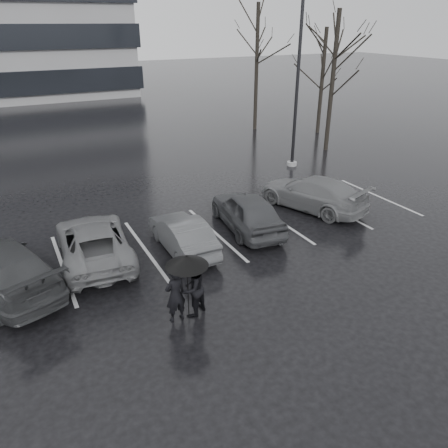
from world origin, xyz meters
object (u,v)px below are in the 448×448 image
car_west_c (2,269)px  tree_north (257,69)px  car_west_a (183,234)px  tree_east (332,83)px  pedestrian_left (175,295)px  car_east (312,193)px  lamp_post (297,82)px  tree_ne (322,82)px  pedestrian_right (192,288)px  car_main (247,211)px  car_west_b (94,242)px

car_west_c → tree_north: bearing=-159.2°
car_west_a → tree_east: 15.73m
pedestrian_left → tree_east: bearing=-148.6°
car_west_c → tree_east: tree_east is taller
car_east → lamp_post: (2.81, 5.41, 3.78)m
pedestrian_left → tree_north: bearing=-133.4°
tree_ne → tree_north: (-3.50, 3.00, 0.75)m
car_west_a → pedestrian_right: pedestrian_right is taller
car_east → tree_north: bearing=-131.0°
car_main → tree_north: size_ratio=0.50×
car_west_a → pedestrian_left: 3.97m
car_east → car_west_b: bearing=-17.8°
pedestrian_right → car_main: bearing=-165.4°
pedestrian_left → lamp_post: size_ratio=0.16×
tree_east → tree_ne: 4.74m
tree_east → car_main: bearing=-142.9°
tree_north → pedestrian_right: bearing=-125.1°
car_west_a → car_east: 6.46m
car_east → pedestrian_right: pedestrian_right is taller
car_main → car_west_a: (-2.88, -0.52, -0.11)m
car_west_a → tree_ne: size_ratio=0.53×
lamp_post → car_west_b: bearing=-154.9°
tree_east → lamp_post: bearing=-155.3°
car_main → car_west_a: car_main is taller
car_west_b → tree_ne: tree_ne is taller
car_west_a → car_east: (6.38, 1.01, 0.08)m
tree_ne → tree_north: size_ratio=0.82×
car_west_a → pedestrian_left: (-1.68, -3.60, 0.18)m
lamp_post → tree_east: bearing=24.7°
car_west_b → pedestrian_right: bearing=116.6°
car_west_c → car_east: bearing=164.7°
car_west_b → tree_north: size_ratio=0.56×
pedestrian_right → tree_east: tree_east is taller
lamp_post → tree_ne: (6.31, 5.75, -0.97)m
tree_ne → tree_north: 4.67m
car_east → pedestrian_right: bearing=11.9°
pedestrian_right → tree_north: 23.15m
car_east → tree_north: size_ratio=0.56×
pedestrian_left → lamp_post: 15.23m
pedestrian_right → tree_north: (13.17, 18.73, 3.41)m
pedestrian_left → tree_ne: (17.18, 15.77, 2.70)m
car_main → car_west_b: 5.79m
car_west_a → tree_north: bearing=-128.2°
car_west_b → pedestrian_right: (1.74, -4.32, 0.17)m
lamp_post → tree_east: 4.22m
tree_east → tree_ne: size_ratio=1.14×
lamp_post → tree_north: lamp_post is taller
car_west_b → car_main: bearing=-177.7°
pedestrian_right → tree_ne: size_ratio=0.24×
car_main → lamp_post: bearing=-130.2°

